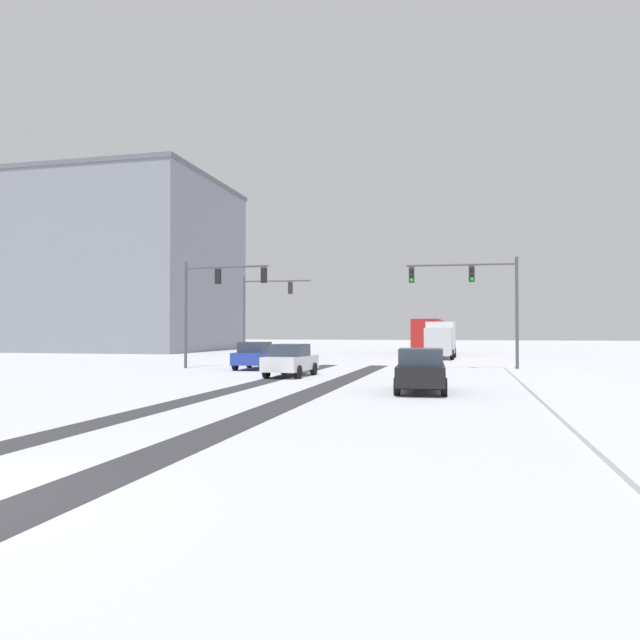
{
  "coord_description": "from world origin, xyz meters",
  "views": [
    {
      "loc": [
        6.8,
        -6.44,
        2.25
      ],
      "look_at": [
        0.0,
        22.03,
        2.8
      ],
      "focal_mm": 33.88,
      "sensor_mm": 36.0,
      "label": 1
    }
  ],
  "objects": [
    {
      "name": "sidewalk_kerb_right",
      "position": [
        11.14,
        14.16,
        0.06
      ],
      "size": [
        4.0,
        34.62,
        0.12
      ],
      "primitive_type": "cube",
      "color": "white",
      "rests_on": "ground"
    },
    {
      "name": "car_blue_lead",
      "position": [
        -5.27,
        27.51,
        0.82
      ],
      "size": [
        1.93,
        4.15,
        1.62
      ],
      "color": "#233899",
      "rests_on": "ground"
    },
    {
      "name": "box_truck_delivery",
      "position": [
        4.92,
        44.44,
        1.63
      ],
      "size": [
        2.42,
        7.44,
        3.02
      ],
      "color": "#B7BABF",
      "rests_on": "ground"
    },
    {
      "name": "bus_oncoming",
      "position": [
        3.4,
        53.86,
        1.99
      ],
      "size": [
        2.74,
        11.02,
        3.38
      ],
      "color": "#B21E1E",
      "rests_on": "ground"
    },
    {
      "name": "wheel_track_left_lane",
      "position": [
        -1.91,
        15.74,
        0.0
      ],
      "size": [
        1.05,
        34.62,
        0.01
      ],
      "primitive_type": "cube",
      "color": "#38383D",
      "rests_on": "ground"
    },
    {
      "name": "traffic_signal_far_left",
      "position": [
        -8.31,
        37.56,
        4.38
      ],
      "size": [
        5.34,
        0.55,
        6.5
      ],
      "color": "#47474C",
      "rests_on": "ground"
    },
    {
      "name": "wheel_track_right_lane",
      "position": [
        1.38,
        15.74,
        0.0
      ],
      "size": [
        1.19,
        34.62,
        0.01
      ],
      "primitive_type": "cube",
      "color": "#38383D",
      "rests_on": "ground"
    },
    {
      "name": "car_white_second",
      "position": [
        -1.6,
        22.4,
        0.82
      ],
      "size": [
        1.99,
        4.18,
        1.62
      ],
      "color": "silver",
      "rests_on": "ground"
    },
    {
      "name": "car_black_third",
      "position": [
        5.25,
        16.09,
        0.82
      ],
      "size": [
        1.99,
        4.18,
        1.62
      ],
      "color": "black",
      "rests_on": "ground"
    },
    {
      "name": "office_building_far_left_block",
      "position": [
        -33.2,
        57.46,
        9.9
      ],
      "size": [
        24.76,
        21.14,
        19.79
      ],
      "color": "gray",
      "rests_on": "ground"
    },
    {
      "name": "traffic_signal_near_right",
      "position": [
        7.56,
        29.34,
        4.66
      ],
      "size": [
        6.32,
        0.67,
        6.5
      ],
      "color": "#47474C",
      "rests_on": "ground"
    },
    {
      "name": "traffic_signal_near_left",
      "position": [
        -7.88,
        27.4,
        4.62
      ],
      "size": [
        5.46,
        0.52,
        6.5
      ],
      "color": "#47474C",
      "rests_on": "ground"
    }
  ]
}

